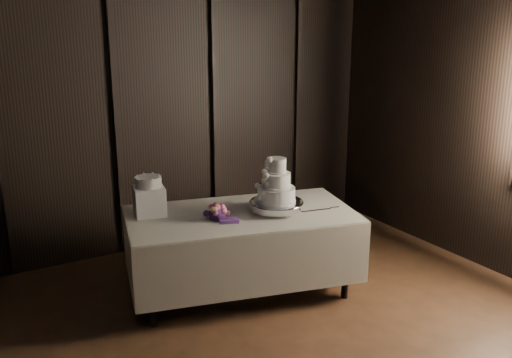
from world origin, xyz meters
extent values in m
cube|color=black|center=(0.00, 3.52, 1.50)|extent=(6.04, 0.04, 3.04)
cube|color=beige|center=(0.63, 2.05, 0.76)|extent=(2.17, 1.48, 0.01)
cube|color=white|center=(0.63, 2.05, 0.35)|extent=(1.99, 1.33, 0.71)
cylinder|color=silver|center=(0.92, 1.93, 0.81)|extent=(0.48, 0.48, 0.09)
cylinder|color=white|center=(0.92, 1.93, 0.92)|extent=(0.33, 0.33, 0.13)
cylinder|color=white|center=(0.92, 1.93, 1.05)|extent=(0.24, 0.24, 0.13)
cylinder|color=white|center=(0.92, 1.93, 1.18)|extent=(0.17, 0.17, 0.13)
cube|color=white|center=(-0.08, 2.43, 0.89)|extent=(0.30, 0.30, 0.25)
cylinder|color=white|center=(-0.08, 2.43, 1.06)|extent=(0.23, 0.23, 0.09)
cube|color=silver|center=(1.23, 1.76, 0.77)|extent=(0.37, 0.10, 0.01)
camera|label=1|loc=(-1.67, -2.10, 2.42)|focal=40.00mm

